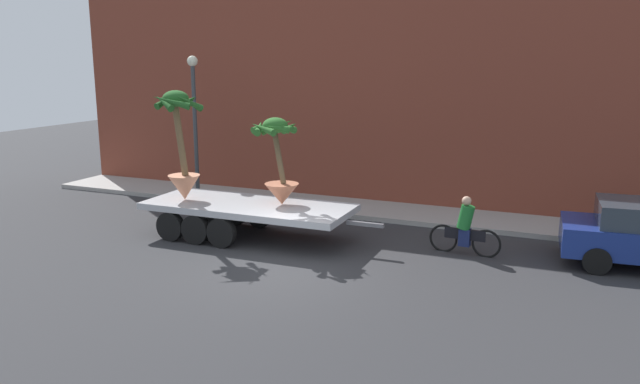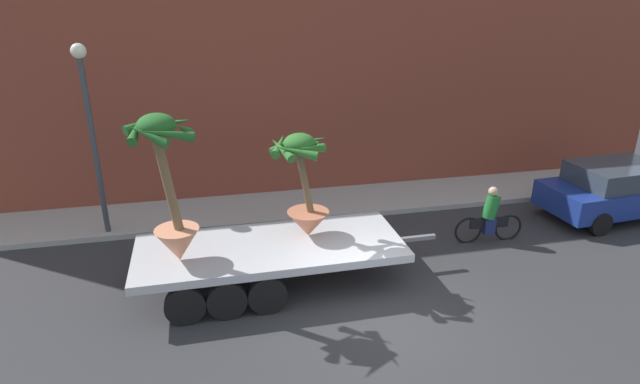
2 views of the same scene
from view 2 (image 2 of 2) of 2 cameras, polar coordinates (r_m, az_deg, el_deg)
name	(u,v)px [view 2 (image 2 of 2)]	position (r m, az deg, el deg)	size (l,w,h in m)	color
ground_plane	(387,324)	(10.67, 7.32, -14.16)	(60.00, 60.00, 0.00)	#2D2D30
sidewalk	(320,204)	(15.78, 0.01, -1.27)	(24.00, 2.20, 0.15)	#A39E99
building_facade	(308,69)	(16.37, -1.30, 13.31)	(24.00, 1.20, 7.70)	brown
flatbed_trailer	(259,255)	(11.50, -6.71, -6.82)	(6.78, 2.40, 0.98)	#B7BABF
potted_palm_rear	(170,195)	(10.54, -16.12, -0.28)	(1.35, 1.46, 3.06)	tan
potted_palm_middle	(304,188)	(11.31, -1.79, 0.40)	(1.32, 1.37, 2.37)	#B26647
cyclist	(490,217)	(14.10, 18.08, -2.67)	(1.84, 0.37, 1.54)	black
parked_car	(619,189)	(17.10, 29.90, 0.28)	(4.58, 2.25, 1.58)	navy
street_lamp	(89,117)	(14.01, -23.91, 7.49)	(0.36, 0.36, 4.83)	#383D42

